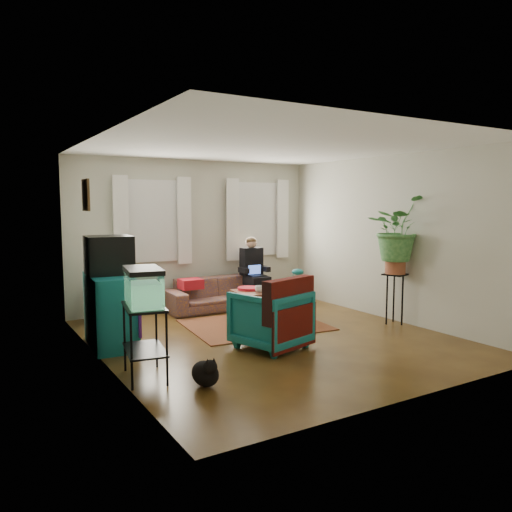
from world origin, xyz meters
TOP-DOWN VIEW (x-y plane):
  - floor at (0.00, 0.00)m, footprint 4.50×5.00m
  - ceiling at (0.00, 0.00)m, footprint 4.50×5.00m
  - wall_back at (0.00, 2.50)m, footprint 4.50×0.01m
  - wall_front at (0.00, -2.50)m, footprint 4.50×0.01m
  - wall_left at (-2.25, 0.00)m, footprint 0.01×5.00m
  - wall_right at (2.25, 0.00)m, footprint 0.01×5.00m
  - window_left at (-0.80, 2.48)m, footprint 1.08×0.04m
  - window_right at (1.25, 2.48)m, footprint 1.08×0.04m
  - curtains_left at (-0.80, 2.40)m, footprint 1.36×0.06m
  - curtains_right at (1.25, 2.40)m, footprint 1.36×0.06m
  - picture_frame at (-2.21, 0.85)m, footprint 0.04×0.32m
  - area_rug at (0.17, 0.73)m, footprint 2.15×1.79m
  - sofa at (0.25, 2.05)m, footprint 1.91×0.78m
  - seated_person at (0.94, 2.04)m, footprint 0.48×0.59m
  - side_table at (-1.65, 2.06)m, footprint 0.54×0.54m
  - table_lamp at (-1.65, 2.06)m, footprint 0.41×0.41m
  - dresser at (-1.99, 0.75)m, footprint 0.59×1.07m
  - crt_tv at (-1.96, 0.85)m, footprint 0.60×0.56m
  - aquarium_stand at (-2.00, -0.66)m, footprint 0.51×0.75m
  - aquarium at (-2.00, -0.66)m, footprint 0.45×0.69m
  - black_cat at (-1.56, -1.21)m, footprint 0.29×0.41m
  - armchair at (-0.25, -0.38)m, footprint 0.99×0.96m
  - serape_throw at (-0.16, -0.69)m, footprint 0.85×0.42m
  - coffee_table at (0.60, 0.94)m, footprint 1.20×0.72m
  - cup_a at (0.33, 0.86)m, footprint 0.14×0.14m
  - cup_b at (0.64, 0.75)m, footprint 0.11×0.11m
  - bowl at (0.92, 1.02)m, footprint 0.24×0.24m
  - snack_tray at (0.30, 1.12)m, footprint 0.38×0.38m
  - birdcage at (0.98, 0.75)m, footprint 0.20×0.20m
  - plant_stand at (2.06, -0.29)m, footprint 0.41×0.41m
  - potted_plant at (2.06, -0.29)m, footprint 1.08×1.00m

SIDE VIEW (x-z plane):
  - floor at x=0.00m, z-range -0.01..0.01m
  - area_rug at x=0.17m, z-range 0.00..0.01m
  - black_cat at x=-1.56m, z-range 0.00..0.33m
  - coffee_table at x=0.60m, z-range 0.00..0.48m
  - side_table at x=-1.65m, z-range 0.00..0.65m
  - sofa at x=0.25m, z-range 0.00..0.74m
  - plant_stand at x=2.06m, z-range 0.00..0.78m
  - aquarium_stand at x=-2.00m, z-range 0.00..0.78m
  - armchair at x=-0.25m, z-range 0.00..0.83m
  - dresser at x=-1.99m, z-range 0.00..0.93m
  - snack_tray at x=0.30m, z-range 0.48..0.52m
  - bowl at x=0.92m, z-range 0.48..0.53m
  - cup_b at x=0.64m, z-range 0.48..0.58m
  - cup_a at x=0.33m, z-range 0.48..0.58m
  - seated_person at x=0.94m, z-range 0.00..1.13m
  - serape_throw at x=-0.16m, z-range 0.25..0.93m
  - birdcage at x=0.98m, z-range 0.48..0.81m
  - table_lamp at x=-1.65m, z-range 0.63..1.23m
  - aquarium at x=-2.00m, z-range 0.78..1.19m
  - crt_tv at x=-1.96m, z-range 0.93..1.43m
  - wall_back at x=0.00m, z-range 0.00..2.60m
  - wall_front at x=0.00m, z-range 0.00..2.60m
  - wall_left at x=-2.25m, z-range 0.00..2.60m
  - wall_right at x=2.25m, z-range 0.00..2.60m
  - potted_plant at x=2.06m, z-range 0.82..1.81m
  - curtains_left at x=-0.80m, z-range 0.80..2.30m
  - curtains_right at x=1.25m, z-range 0.80..2.30m
  - window_left at x=-0.80m, z-range 0.86..2.24m
  - window_right at x=1.25m, z-range 0.86..2.24m
  - picture_frame at x=-2.21m, z-range 1.75..2.15m
  - ceiling at x=0.00m, z-range 2.60..2.60m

